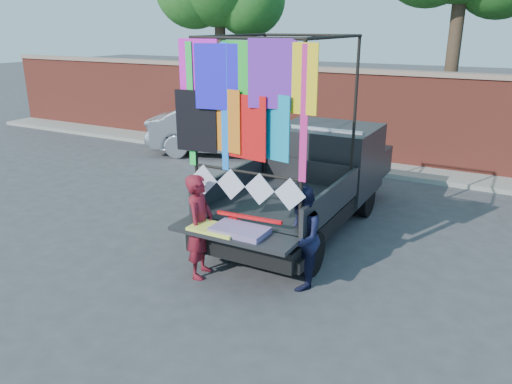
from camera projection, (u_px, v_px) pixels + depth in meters
The scene contains 8 objects.
ground at pixel (291, 267), 8.16m from camera, with size 90.00×90.00×0.00m, color #38383A.
brick_wall at pixel (400, 119), 13.56m from camera, with size 30.00×0.45×2.61m.
curb at pixel (389, 170), 13.38m from camera, with size 30.00×1.20×0.12m, color gray.
pickup_truck at pixel (316, 175), 9.91m from camera, with size 2.28×5.74×3.61m.
sedan at pixel (228, 129), 14.99m from camera, with size 1.63×4.68×1.54m, color silver.
woman at pixel (200, 226), 7.64m from camera, with size 0.60×0.39×1.65m, color maroon.
man at pixel (300, 238), 7.32m from camera, with size 0.77×0.60×1.58m, color #141632.
streamer_bundle at pixel (242, 229), 7.52m from camera, with size 1.06×0.13×0.72m.
Camera 1 is at (3.01, -6.72, 3.76)m, focal length 35.00 mm.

